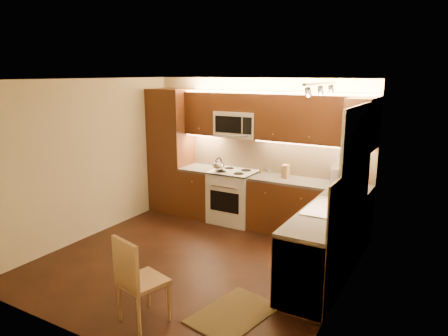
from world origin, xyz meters
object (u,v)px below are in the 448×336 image
Objects in this scene: microwave at (238,124)px; knife_block at (285,171)px; soap_bottle at (352,199)px; toaster_oven at (343,176)px; sink at (330,203)px; dining_chair at (143,279)px; kettle at (218,164)px; stove at (234,196)px.

microwave reaches higher than knife_block.
knife_block is at bearing -2.83° from microwave.
toaster_oven is at bearing 121.29° from soap_bottle.
sink reaches higher than dining_chair.
sink is at bearing -52.07° from knife_block.
sink is at bearing -115.39° from soap_bottle.
soap_bottle is at bearing -23.95° from microwave.
dining_chair is (-1.58, -2.30, -0.50)m from soap_bottle.
dining_chair is (-0.28, -3.24, -0.52)m from knife_block.
knife_block is (0.92, -0.05, -0.71)m from microwave.
soap_bottle is at bearing -6.21° from kettle.
kettle is 2.53m from soap_bottle.
toaster_oven is at bearing 97.10° from sink.
stove is at bearing 117.00° from dining_chair.
microwave is at bearing 173.38° from knife_block.
knife_block is 0.22× the size of dining_chair.
microwave is 1.16m from knife_block.
toaster_oven is 1.11m from soap_bottle.
sink is at bearing -29.36° from stove.
kettle is 1.16× the size of knife_block.
kettle is (-0.22, -0.15, 0.58)m from stove.
toaster_oven is 0.92m from knife_block.
toaster_oven is 3.60m from dining_chair.
knife_block is at bearing 5.58° from stove.
toaster_oven reaches higher than soap_bottle.
kettle is 1.52× the size of soap_bottle.
kettle is at bearing 156.23° from sink.
knife_block is at bearing 131.72° from sink.
knife_block is 1.60m from soap_bottle.
toaster_oven is 0.42× the size of dining_chair.
stove is 5.63× the size of soap_bottle.
sink is 0.88× the size of dining_chair.
dining_chair is (-1.37, -2.02, -0.49)m from sink.
soap_bottle is at bearing -92.43° from toaster_oven.
sink is (2.00, -1.26, -0.74)m from microwave.
kettle reaches higher than stove.
soap_bottle is (2.21, -0.85, 0.52)m from stove.
dining_chair is (-1.20, -3.35, -0.54)m from toaster_oven.
kettle is at bearing -145.98° from stove.
knife_block is at bearing 155.68° from soap_bottle.
stove is 1.27m from microwave.
stove is 1.07× the size of sink.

